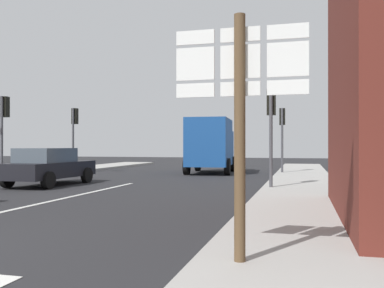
{
  "coord_description": "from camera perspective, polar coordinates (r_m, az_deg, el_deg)",
  "views": [
    {
      "loc": [
        6.84,
        -4.27,
        1.57
      ],
      "look_at": [
        2.35,
        12.92,
        1.64
      ],
      "focal_mm": 39.62,
      "sensor_mm": 36.0,
      "label": 1
    }
  ],
  "objects": [
    {
      "name": "traffic_light_far_left",
      "position": [
        25.15,
        -15.55,
        2.47
      ],
      "size": [
        0.3,
        0.49,
        3.7
      ],
      "color": "#47474C",
      "rests_on": "ground"
    },
    {
      "name": "traffic_light_near_right",
      "position": [
        15.02,
        10.61,
        3.79
      ],
      "size": [
        0.3,
        0.49,
        3.54
      ],
      "color": "#47474C",
      "rests_on": "ground"
    },
    {
      "name": "delivery_truck",
      "position": [
        24.03,
        2.56,
        -0.02
      ],
      "size": [
        2.75,
        5.13,
        3.05
      ],
      "color": "#19478C",
      "rests_on": "ground"
    },
    {
      "name": "sedan_far",
      "position": [
        17.63,
        -18.75,
        -2.83
      ],
      "size": [
        2.04,
        4.24,
        1.47
      ],
      "color": "black",
      "rests_on": "ground"
    },
    {
      "name": "lane_centre_stripe",
      "position": [
        12.44,
        -19.04,
        -7.42
      ],
      "size": [
        0.16,
        12.0,
        0.01
      ],
      "primitive_type": "cube",
      "color": "silver",
      "rests_on": "ground"
    },
    {
      "name": "traffic_light_near_left",
      "position": [
        20.27,
        -23.99,
        3.15
      ],
      "size": [
        0.3,
        0.49,
        3.72
      ],
      "color": "#47474C",
      "rests_on": "ground"
    },
    {
      "name": "route_sign_post",
      "position": [
        5.31,
        6.48,
        4.46
      ],
      "size": [
        1.66,
        0.14,
        3.2
      ],
      "color": "brown",
      "rests_on": "ground"
    },
    {
      "name": "sidewalk_right",
      "position": [
        12.36,
        14.52,
        -7.18
      ],
      "size": [
        2.65,
        44.0,
        0.14
      ],
      "primitive_type": "cube",
      "color": "#9E9B96",
      "rests_on": "ground"
    },
    {
      "name": "traffic_light_far_right",
      "position": [
        23.35,
        12.05,
        2.46
      ],
      "size": [
        0.3,
        0.49,
        3.58
      ],
      "color": "#47474C",
      "rests_on": "ground"
    },
    {
      "name": "ground_plane",
      "position": [
        15.9,
        -10.98,
        -5.87
      ],
      "size": [
        80.0,
        80.0,
        0.0
      ],
      "primitive_type": "plane",
      "color": "#232326"
    }
  ]
}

